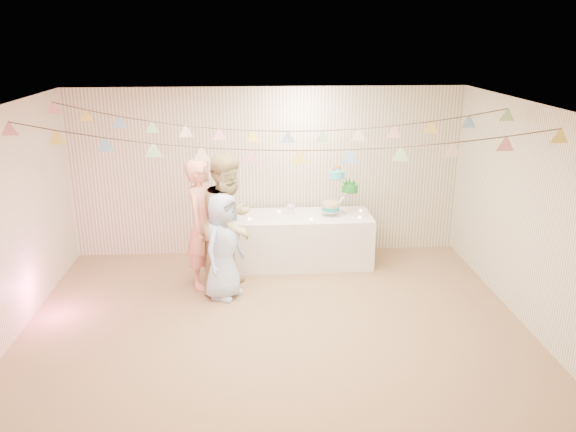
{
  "coord_description": "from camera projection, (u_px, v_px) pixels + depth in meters",
  "views": [
    {
      "loc": [
        -0.24,
        -5.91,
        3.37
      ],
      "look_at": [
        0.2,
        0.8,
        1.15
      ],
      "focal_mm": 35.0,
      "sensor_mm": 36.0,
      "label": 1
    }
  ],
  "objects": [
    {
      "name": "posy",
      "position": [
        291.0,
        210.0,
        8.36
      ],
      "size": [
        0.14,
        0.14,
        0.16
      ],
      "primitive_type": null,
      "color": "white",
      "rests_on": "table"
    },
    {
      "name": "ceiling",
      "position": [
        274.0,
        109.0,
        5.86
      ],
      "size": [
        6.0,
        6.0,
        0.0
      ],
      "primitive_type": "plane",
      "color": "white",
      "rests_on": "ground"
    },
    {
      "name": "platter",
      "position": [
        265.0,
        218.0,
        8.26
      ],
      "size": [
        0.33,
        0.33,
        0.02
      ],
      "primitive_type": "cylinder",
      "color": "white",
      "rests_on": "table"
    },
    {
      "name": "person_adult_a",
      "position": [
        203.0,
        224.0,
        7.57
      ],
      "size": [
        0.62,
        0.76,
        1.78
      ],
      "primitive_type": "imported",
      "rotation": [
        0.0,
        0.0,
        1.23
      ],
      "color": "#ED927C",
      "rests_on": "floor"
    },
    {
      "name": "tealight_5",
      "position": [
        361.0,
        210.0,
        8.54
      ],
      "size": [
        0.04,
        0.04,
        0.03
      ],
      "primitive_type": "cylinder",
      "color": "#FFD88C",
      "rests_on": "table"
    },
    {
      "name": "tealight_3",
      "position": [
        324.0,
        210.0,
        8.57
      ],
      "size": [
        0.04,
        0.04,
        0.03
      ],
      "primitive_type": "cylinder",
      "color": "#FFD88C",
      "rests_on": "table"
    },
    {
      "name": "back_wall",
      "position": [
        268.0,
        173.0,
        8.63
      ],
      "size": [
        6.0,
        6.0,
        0.0
      ],
      "primitive_type": "plane",
      "color": "silver",
      "rests_on": "ground"
    },
    {
      "name": "table",
      "position": [
        303.0,
        239.0,
        8.46
      ],
      "size": [
        2.04,
        0.82,
        0.76
      ],
      "primitive_type": "cube",
      "color": "white",
      "rests_on": "floor"
    },
    {
      "name": "front_wall",
      "position": [
        290.0,
        344.0,
        3.9
      ],
      "size": [
        6.0,
        6.0,
        0.0
      ],
      "primitive_type": "plane",
      "color": "silver",
      "rests_on": "ground"
    },
    {
      "name": "tealight_4",
      "position": [
        360.0,
        217.0,
        8.22
      ],
      "size": [
        0.04,
        0.04,
        0.03
      ],
      "primitive_type": "cylinder",
      "color": "#FFD88C",
      "rests_on": "table"
    },
    {
      "name": "cake_top_tier",
      "position": [
        337.0,
        175.0,
        8.2
      ],
      "size": [
        0.25,
        0.25,
        0.19
      ],
      "primitive_type": null,
      "color": "#41C2CF",
      "rests_on": "cake_stand"
    },
    {
      "name": "cake_stand",
      "position": [
        340.0,
        192.0,
        8.32
      ],
      "size": [
        0.62,
        0.36,
        0.69
      ],
      "primitive_type": null,
      "color": "silver",
      "rests_on": "table"
    },
    {
      "name": "cake_bottom",
      "position": [
        330.0,
        210.0,
        8.34
      ],
      "size": [
        0.31,
        0.31,
        0.15
      ],
      "primitive_type": null,
      "color": "teal",
      "rests_on": "cake_stand"
    },
    {
      "name": "person_adult_b",
      "position": [
        230.0,
        223.0,
        7.45
      ],
      "size": [
        1.07,
        1.15,
        1.9
      ],
      "primitive_type": "imported",
      "rotation": [
        0.0,
        0.0,
        1.07
      ],
      "color": "tan",
      "rests_on": "floor"
    },
    {
      "name": "tealight_1",
      "position": [
        279.0,
        211.0,
        8.49
      ],
      "size": [
        0.04,
        0.04,
        0.03
      ],
      "primitive_type": "cylinder",
      "color": "#FFD88C",
      "rests_on": "table"
    },
    {
      "name": "right_wall",
      "position": [
        535.0,
        220.0,
        6.45
      ],
      "size": [
        5.0,
        5.0,
        0.0
      ],
      "primitive_type": "plane",
      "color": "silver",
      "rests_on": "ground"
    },
    {
      "name": "bunting_back",
      "position": [
        270.0,
        117.0,
        6.98
      ],
      "size": [
        5.6,
        1.1,
        0.4
      ],
      "primitive_type": null,
      "color": "pink",
      "rests_on": "ceiling"
    },
    {
      "name": "floor",
      "position": [
        276.0,
        329.0,
        6.67
      ],
      "size": [
        6.0,
        6.0,
        0.0
      ],
      "primitive_type": "plane",
      "color": "#866748",
      "rests_on": "ground"
    },
    {
      "name": "person_child",
      "position": [
        223.0,
        246.0,
        7.29
      ],
      "size": [
        0.75,
        0.83,
        1.43
      ],
      "primitive_type": "imported",
      "rotation": [
        0.0,
        0.0,
        1.01
      ],
      "color": "#ABC8F3",
      "rests_on": "floor"
    },
    {
      "name": "tealight_0",
      "position": [
        249.0,
        219.0,
        8.15
      ],
      "size": [
        0.04,
        0.04,
        0.03
      ],
      "primitive_type": "cylinder",
      "color": "#FFD88C",
      "rests_on": "table"
    },
    {
      "name": "bunting_front",
      "position": [
        275.0,
        139.0,
        5.76
      ],
      "size": [
        5.6,
        0.9,
        0.36
      ],
      "primitive_type": null,
      "color": "#72A5E5",
      "rests_on": "ceiling"
    },
    {
      "name": "tealight_2",
      "position": [
        311.0,
        219.0,
        8.14
      ],
      "size": [
        0.04,
        0.04,
        0.03
      ],
      "primitive_type": "cylinder",
      "color": "#FFD88C",
      "rests_on": "table"
    },
    {
      "name": "cake_middle",
      "position": [
        351.0,
        190.0,
        8.41
      ],
      "size": [
        0.27,
        0.27,
        0.22
      ],
      "primitive_type": null,
      "color": "#1B7B25",
      "rests_on": "cake_stand"
    }
  ]
}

